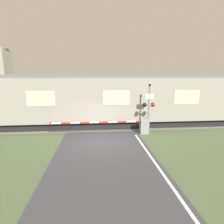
{
  "coord_description": "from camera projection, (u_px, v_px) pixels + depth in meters",
  "views": [
    {
      "loc": [
        -0.38,
        -10.42,
        3.94
      ],
      "look_at": [
        0.78,
        1.95,
        1.5
      ],
      "focal_mm": 28.0,
      "sensor_mm": 36.0,
      "label": 1
    }
  ],
  "objects": [
    {
      "name": "track_bed",
      "position": [
        101.0,
        126.0,
        14.58
      ],
      "size": [
        36.0,
        3.2,
        0.13
      ],
      "color": "slate",
      "rests_on": "ground_plane"
    },
    {
      "name": "train",
      "position": [
        114.0,
        100.0,
        14.28
      ],
      "size": [
        19.61,
        2.91,
        4.16
      ],
      "color": "black",
      "rests_on": "ground_plane"
    },
    {
      "name": "crossing_barrier",
      "position": [
        135.0,
        125.0,
        12.39
      ],
      "size": [
        6.87,
        0.44,
        1.15
      ],
      "color": "gray",
      "rests_on": "ground_plane"
    },
    {
      "name": "ground_plane",
      "position": [
        103.0,
        142.0,
        10.98
      ],
      "size": [
        80.0,
        80.0,
        0.0
      ],
      "primitive_type": "plane",
      "color": "#475638"
    },
    {
      "name": "signal_post",
      "position": [
        149.0,
        106.0,
        12.18
      ],
      "size": [
        0.89,
        0.26,
        3.54
      ],
      "color": "gray",
      "rests_on": "ground_plane"
    }
  ]
}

